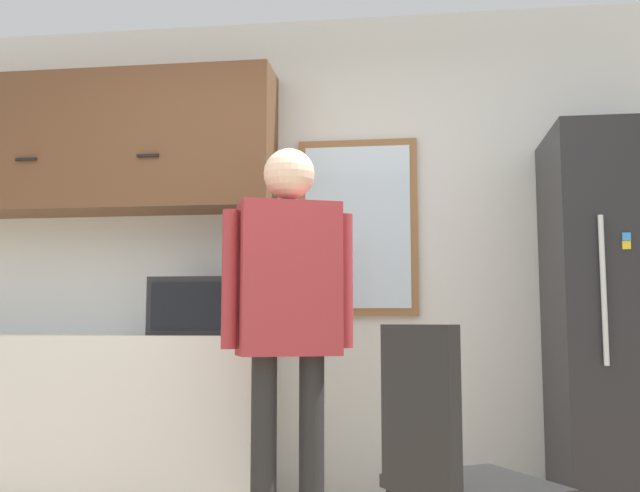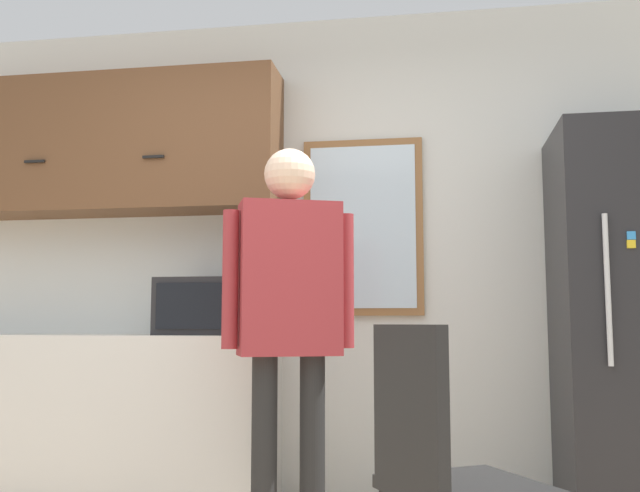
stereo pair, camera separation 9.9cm
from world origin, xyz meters
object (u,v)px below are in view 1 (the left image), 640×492
object	(u,v)px
microwave	(206,307)
refrigerator	(627,324)
chair	(451,465)
person	(289,299)

from	to	relation	value
microwave	refrigerator	bearing A→B (deg)	-0.38
microwave	refrigerator	distance (m)	2.09
refrigerator	chair	size ratio (longest dim) A/B	2.00
microwave	person	distance (m)	0.76
microwave	chair	size ratio (longest dim) A/B	0.54
chair	refrigerator	bearing A→B (deg)	-64.41
microwave	chair	xyz separation A→B (m)	(1.17, -1.38, -0.51)
refrigerator	chair	bearing A→B (deg)	-123.75
chair	person	bearing A→B (deg)	6.96
refrigerator	chair	world-z (taller)	refrigerator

